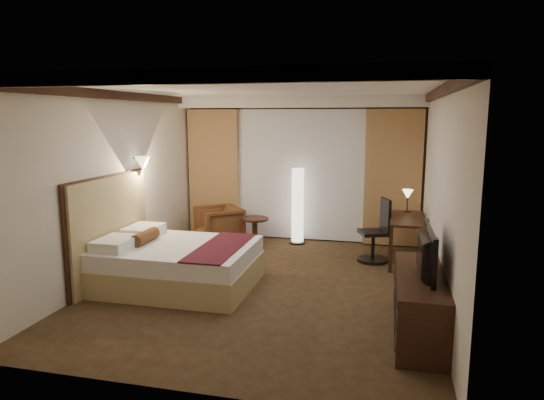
% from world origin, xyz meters
% --- Properties ---
extents(floor, '(4.50, 5.50, 0.01)m').
position_xyz_m(floor, '(0.00, 0.00, 0.00)').
color(floor, '#312113').
rests_on(floor, ground).
extents(ceiling, '(4.50, 5.50, 0.01)m').
position_xyz_m(ceiling, '(0.00, 0.00, 2.70)').
color(ceiling, white).
rests_on(ceiling, back_wall).
extents(back_wall, '(4.50, 0.02, 2.70)m').
position_xyz_m(back_wall, '(0.00, 2.75, 1.35)').
color(back_wall, beige).
rests_on(back_wall, floor).
extents(left_wall, '(0.02, 5.50, 2.70)m').
position_xyz_m(left_wall, '(-2.25, 0.00, 1.35)').
color(left_wall, beige).
rests_on(left_wall, floor).
extents(right_wall, '(0.02, 5.50, 2.70)m').
position_xyz_m(right_wall, '(2.25, 0.00, 1.35)').
color(right_wall, beige).
rests_on(right_wall, floor).
extents(crown_molding, '(4.50, 5.50, 0.12)m').
position_xyz_m(crown_molding, '(0.00, 0.00, 2.64)').
color(crown_molding, black).
rests_on(crown_molding, ceiling).
extents(soffit, '(4.50, 0.50, 0.20)m').
position_xyz_m(soffit, '(0.00, 2.50, 2.60)').
color(soffit, white).
rests_on(soffit, ceiling).
extents(curtain_sheer, '(2.48, 0.04, 2.45)m').
position_xyz_m(curtain_sheer, '(0.00, 2.67, 1.25)').
color(curtain_sheer, silver).
rests_on(curtain_sheer, back_wall).
extents(curtain_left_drape, '(1.00, 0.14, 2.45)m').
position_xyz_m(curtain_left_drape, '(-1.70, 2.61, 1.25)').
color(curtain_left_drape, '#AA7D4E').
rests_on(curtain_left_drape, back_wall).
extents(curtain_right_drape, '(1.00, 0.14, 2.45)m').
position_xyz_m(curtain_right_drape, '(1.70, 2.61, 1.25)').
color(curtain_right_drape, '#AA7D4E').
rests_on(curtain_right_drape, back_wall).
extents(wall_sconce, '(0.24, 0.24, 0.24)m').
position_xyz_m(wall_sconce, '(-2.09, 0.51, 1.62)').
color(wall_sconce, white).
rests_on(wall_sconce, left_wall).
extents(bed, '(2.05, 1.60, 0.60)m').
position_xyz_m(bed, '(-1.16, -0.29, 0.30)').
color(bed, white).
rests_on(bed, floor).
extents(headboard, '(0.12, 1.90, 1.50)m').
position_xyz_m(headboard, '(-2.20, -0.29, 0.75)').
color(headboard, tan).
rests_on(headboard, floor).
extents(armchair, '(1.03, 1.03, 0.78)m').
position_xyz_m(armchair, '(-1.39, 1.97, 0.39)').
color(armchair, '#4C3016').
rests_on(armchair, floor).
extents(side_table, '(0.49, 0.49, 0.54)m').
position_xyz_m(side_table, '(-0.69, 1.92, 0.27)').
color(side_table, black).
rests_on(side_table, floor).
extents(floor_lamp, '(0.30, 0.30, 1.42)m').
position_xyz_m(floor_lamp, '(0.01, 2.37, 0.71)').
color(floor_lamp, white).
rests_on(floor_lamp, floor).
extents(desk, '(0.55, 1.26, 0.75)m').
position_xyz_m(desk, '(1.95, 1.58, 0.38)').
color(desk, black).
rests_on(desk, floor).
extents(desk_lamp, '(0.18, 0.18, 0.34)m').
position_xyz_m(desk_lamp, '(1.95, 2.06, 0.92)').
color(desk_lamp, '#FFD899').
rests_on(desk_lamp, desk).
extents(office_chair, '(0.65, 0.65, 1.04)m').
position_xyz_m(office_chair, '(1.42, 1.53, 0.52)').
color(office_chair, black).
rests_on(office_chair, floor).
extents(dresser, '(0.50, 1.72, 0.67)m').
position_xyz_m(dresser, '(2.00, -1.07, 0.34)').
color(dresser, black).
rests_on(dresser, floor).
extents(television, '(0.60, 1.02, 0.13)m').
position_xyz_m(television, '(1.97, -1.07, 0.96)').
color(television, black).
rests_on(television, dresser).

